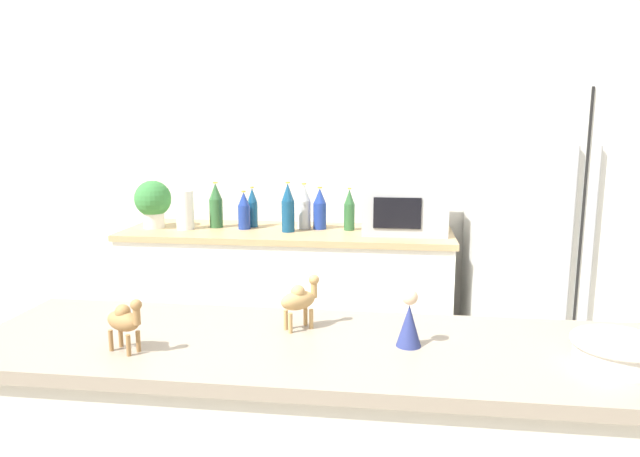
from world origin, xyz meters
name	(u,v)px	position (x,y,z in m)	size (l,w,h in m)	color
wall_back	(349,168)	(0.00, 2.73, 1.27)	(8.00, 0.06, 2.55)	white
back_counter	(288,303)	(-0.35, 2.40, 0.46)	(1.96, 0.63, 0.93)	white
refrigerator	(558,247)	(1.20, 2.32, 0.88)	(0.95, 0.75, 1.76)	white
potted_plant	(153,201)	(-1.17, 2.37, 1.09)	(0.22, 0.22, 0.29)	silver
paper_towel_roll	(185,210)	(-0.96, 2.34, 1.04)	(0.10, 0.10, 0.23)	white
microwave	(405,209)	(0.35, 2.42, 1.07)	(0.48, 0.37, 0.28)	#B2B5BA
back_bottle_0	(320,209)	(-0.16, 2.46, 1.05)	(0.08, 0.08, 0.26)	navy
back_bottle_1	(288,208)	(-0.33, 2.34, 1.07)	(0.08, 0.08, 0.30)	navy
back_bottle_2	(216,206)	(-0.79, 2.43, 1.06)	(0.08, 0.08, 0.28)	#2D6033
back_bottle_3	(244,211)	(-0.61, 2.39, 1.04)	(0.07, 0.07, 0.23)	navy
back_bottle_4	(252,208)	(-0.58, 2.47, 1.05)	(0.06, 0.06, 0.25)	navy
back_bottle_5	(304,207)	(-0.25, 2.46, 1.06)	(0.08, 0.08, 0.28)	#B2B7BC
back_bottle_6	(349,210)	(0.02, 2.44, 1.05)	(0.06, 0.06, 0.25)	#2D6033
fruit_bowl	(618,351)	(0.82, 0.44, 1.03)	(0.22, 0.22, 0.06)	white
camel_figurine	(300,299)	(0.04, 0.58, 1.08)	(0.11, 0.11, 0.15)	tan
camel_figurine_second	(125,320)	(-0.37, 0.36, 1.07)	(0.12, 0.09, 0.14)	olive
wise_man_figurine_crimson	(409,322)	(0.34, 0.49, 1.06)	(0.06, 0.06, 0.15)	navy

